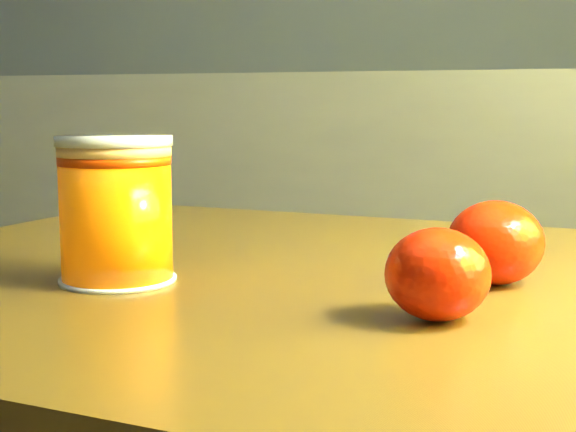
% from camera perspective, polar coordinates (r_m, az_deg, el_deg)
% --- Properties ---
extents(kitchen_counter, '(3.15, 0.60, 0.90)m').
position_cam_1_polar(kitchen_counter, '(2.29, -8.33, -1.68)').
color(kitchen_counter, '#56575C').
rests_on(kitchen_counter, ground).
extents(table, '(0.99, 0.75, 0.69)m').
position_cam_1_polar(table, '(0.66, 6.42, -11.90)').
color(table, brown).
rests_on(table, ground).
extents(juice_glass, '(0.09, 0.09, 0.11)m').
position_cam_1_polar(juice_glass, '(0.62, -12.13, 0.40)').
color(juice_glass, '#FF6F05').
rests_on(juice_glass, table).
extents(orange_front, '(0.07, 0.07, 0.06)m').
position_cam_1_polar(orange_front, '(0.51, 10.58, -4.09)').
color(orange_front, red).
rests_on(orange_front, table).
extents(orange_back, '(0.08, 0.08, 0.06)m').
position_cam_1_polar(orange_back, '(0.62, 14.52, -1.85)').
color(orange_back, red).
rests_on(orange_back, table).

